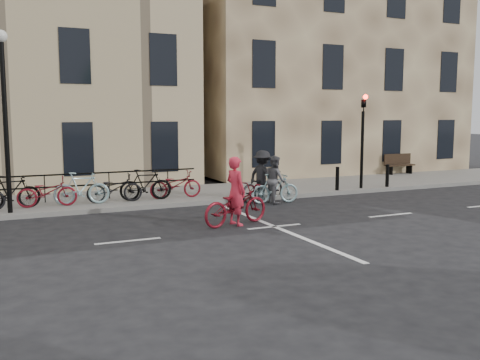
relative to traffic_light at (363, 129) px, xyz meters
name	(u,v)px	position (x,y,z in m)	size (l,w,h in m)	color
ground	(274,227)	(-6.20, -4.34, -2.45)	(120.00, 120.00, 0.00)	black
sidewalk	(88,201)	(-10.20, 1.66, -2.38)	(46.00, 4.00, 0.15)	slate
building_east	(308,57)	(2.80, 8.66, 3.70)	(14.00, 10.00, 12.00)	#856C50
traffic_light	(363,129)	(0.00, 0.00, 0.00)	(0.18, 0.30, 3.90)	black
lamp_post	(4,99)	(-12.70, 0.06, 1.04)	(0.36, 0.36, 5.28)	black
bollard_east	(337,179)	(-1.20, -0.09, -1.85)	(0.14, 0.14, 0.90)	black
bollard_west	(387,176)	(1.20, -0.09, -1.85)	(0.14, 0.14, 0.90)	black
bench	(399,163)	(4.80, 3.39, -1.78)	(1.60, 0.41, 0.97)	black
parked_bikes	(81,189)	(-10.55, 0.70, -1.81)	(8.30, 1.23, 1.05)	black
cyclist_pink	(236,201)	(-7.06, -3.68, -1.80)	(2.25, 1.28, 1.90)	maroon
cyclist_grey	(275,184)	(-4.36, -0.96, -1.79)	(1.75, 0.87, 1.65)	#8FB5BC
cyclist_dark	(263,181)	(-4.58, -0.44, -1.75)	(2.13, 1.35, 1.80)	black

